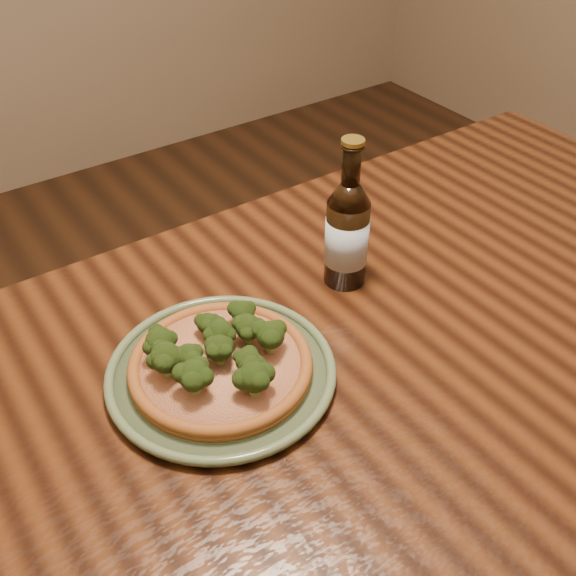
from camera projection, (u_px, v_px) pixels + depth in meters
table at (375, 391)px, 1.04m from camera, size 1.60×0.90×0.75m
plate at (221, 372)px, 0.93m from camera, size 0.32×0.32×0.02m
pizza at (220, 361)px, 0.91m from camera, size 0.25×0.25×0.07m
beer_bottle at (347, 232)px, 1.05m from camera, size 0.07×0.07×0.25m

